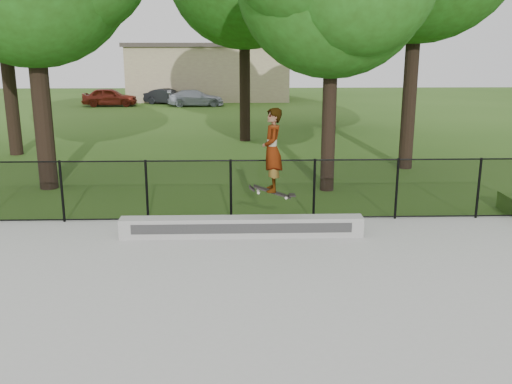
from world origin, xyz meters
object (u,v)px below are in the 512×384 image
Objects in this scene: grind_ledge at (242,227)px; car_a at (110,97)px; car_b at (167,96)px; car_c at (196,98)px; skater_airborne at (272,151)px.

grind_ledge is 29.74m from car_a.
car_a is at bearing 126.04° from car_b.
car_b is at bearing -74.31° from car_a.
car_c is (2.13, -1.44, 0.02)m from car_b.
skater_airborne is (0.66, -0.01, 1.69)m from grind_ledge.
car_a is 5.98m from car_c.
grind_ledge is at bearing -164.94° from car_a.
car_a is 1.23× the size of car_b.
grind_ledge is 2.67× the size of skater_airborne.
skater_airborne is at bearing -163.74° from car_a.
grind_ledge is 1.45× the size of car_a.
skater_airborne is (9.63, -28.36, 1.33)m from car_a.
car_b is (-5.13, 29.61, 0.27)m from grind_ledge.
car_c is at bearing 97.40° from skater_airborne.
skater_airborne reaches higher than car_c.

